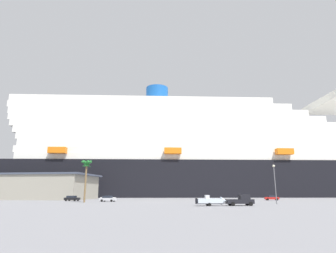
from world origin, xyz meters
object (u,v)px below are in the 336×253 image
at_px(cruise_ship, 214,158).
at_px(street_lamp, 275,179).
at_px(palm_tree, 87,167).
at_px(parked_car_black_coupe, 72,198).
at_px(parked_car_red_hatchback, 272,198).
at_px(parked_car_silver_sedan, 108,199).
at_px(pickup_truck, 241,200).
at_px(small_boat_on_trailer, 213,201).
at_px(parked_car_white_van, 108,198).

relative_size(cruise_ship, street_lamp, 30.22).
distance_m(palm_tree, parked_car_black_coupe, 15.72).
bearing_deg(parked_car_red_hatchback, street_lamp, -105.81).
bearing_deg(parked_car_silver_sedan, parked_car_black_coupe, 157.65).
relative_size(pickup_truck, parked_car_silver_sedan, 1.23).
relative_size(pickup_truck, small_boat_on_trailer, 0.81).
distance_m(parked_car_silver_sedan, parked_car_black_coupe, 13.33).
distance_m(pickup_truck, parked_car_white_van, 46.72).
bearing_deg(palm_tree, pickup_truck, -22.90).
xyz_separation_m(small_boat_on_trailer, parked_car_red_hatchback, (23.74, 36.79, -0.13)).
distance_m(cruise_ship, street_lamp, 83.80).
xyz_separation_m(street_lamp, parked_car_black_coupe, (-55.23, 19.37, -4.95)).
bearing_deg(small_boat_on_trailer, pickup_truck, 8.53).
xyz_separation_m(parked_car_silver_sedan, parked_car_white_van, (-2.03, 8.95, 0.00)).
bearing_deg(small_boat_on_trailer, street_lamp, 28.26).
bearing_deg(parked_car_white_van, parked_car_black_coupe, -159.35).
distance_m(parked_car_silver_sedan, parked_car_white_van, 9.17).
distance_m(small_boat_on_trailer, parked_car_black_coupe, 48.32).
bearing_deg(parked_car_black_coupe, street_lamp, -19.32).
bearing_deg(cruise_ship, parked_car_white_van, -124.89).
distance_m(pickup_truck, street_lamp, 13.27).
bearing_deg(parked_car_red_hatchback, parked_car_black_coupe, -171.93).
bearing_deg(palm_tree, street_lamp, -10.06).
bearing_deg(cruise_ship, parked_car_black_coupe, -129.27).
bearing_deg(palm_tree, small_boat_on_trailer, -27.83).
height_order(small_boat_on_trailer, parked_car_silver_sedan, small_boat_on_trailer).
height_order(street_lamp, parked_car_black_coupe, street_lamp).
height_order(pickup_truck, parked_car_white_van, pickup_truck).
bearing_deg(street_lamp, parked_car_red_hatchback, 74.19).
relative_size(palm_tree, parked_car_red_hatchback, 2.44).
height_order(palm_tree, parked_car_white_van, palm_tree).
relative_size(cruise_ship, pickup_truck, 46.81).
bearing_deg(pickup_truck, small_boat_on_trailer, -171.47).
xyz_separation_m(small_boat_on_trailer, palm_tree, (-32.05, 16.92, 8.39)).
relative_size(palm_tree, parked_car_white_van, 2.33).
distance_m(cruise_ship, parked_car_red_hatchback, 58.63).
bearing_deg(parked_car_white_van, palm_tree, -100.84).
distance_m(small_boat_on_trailer, parked_car_white_van, 43.11).
relative_size(small_boat_on_trailer, parked_car_black_coupe, 1.49).
distance_m(pickup_truck, parked_car_black_coupe, 52.80).
distance_m(parked_car_white_van, parked_car_black_coupe, 11.00).
height_order(palm_tree, parked_car_black_coupe, palm_tree).
distance_m(street_lamp, parked_car_red_hatchback, 29.87).
xyz_separation_m(cruise_ship, small_boat_on_trailer, (-12.10, -90.95, -19.05)).
height_order(small_boat_on_trailer, street_lamp, street_lamp).
xyz_separation_m(cruise_ship, parked_car_white_van, (-41.32, -59.26, -19.19)).
height_order(small_boat_on_trailer, parked_car_white_van, small_boat_on_trailer).
height_order(parked_car_white_van, parked_car_black_coupe, same).
height_order(parked_car_red_hatchback, parked_car_black_coupe, same).
bearing_deg(parked_car_red_hatchback, small_boat_on_trailer, -122.84).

